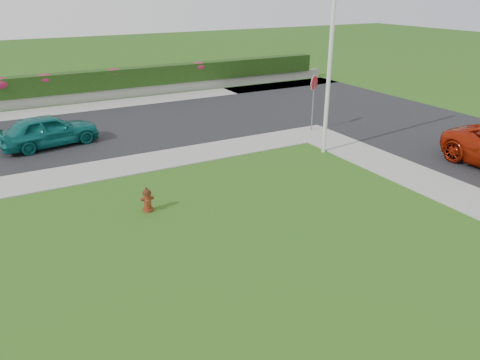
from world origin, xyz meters
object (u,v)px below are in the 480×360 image
stop_sign (314,90)px  sedan_teal (49,130)px  fire_hydrant (147,200)px  utility_pole (330,66)px

stop_sign → sedan_teal: bearing=158.1°
fire_hydrant → sedan_teal: (-1.61, 7.75, 0.35)m
fire_hydrant → sedan_teal: bearing=107.4°
utility_pole → stop_sign: bearing=62.5°
utility_pole → stop_sign: (1.38, 2.65, -1.49)m
sedan_teal → utility_pole: size_ratio=0.58×
fire_hydrant → stop_sign: (9.30, 4.43, 1.54)m
sedan_teal → utility_pole: (9.53, -5.96, 2.69)m
utility_pole → fire_hydrant: bearing=-167.3°
utility_pole → sedan_teal: bearing=148.0°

